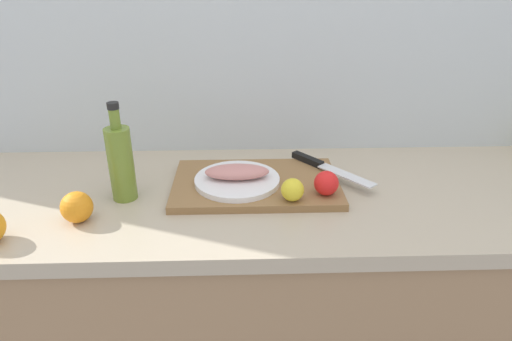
{
  "coord_description": "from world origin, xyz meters",
  "views": [
    {
      "loc": [
        -0.17,
        -1.06,
        1.47
      ],
      "look_at": [
        -0.14,
        0.03,
        0.95
      ],
      "focal_mm": 31.28,
      "sensor_mm": 36.0,
      "label": 1
    }
  ],
  "objects_px": {
    "white_plate": "(237,180)",
    "olive_oil_bottle": "(121,162)",
    "lemon_0": "(292,190)",
    "fish_fillet": "(237,172)",
    "orange_0": "(77,207)",
    "chef_knife": "(321,165)",
    "cutting_board": "(256,184)"
  },
  "relations": [
    {
      "from": "white_plate",
      "to": "orange_0",
      "type": "relative_size",
      "value": 3.06
    },
    {
      "from": "chef_knife",
      "to": "lemon_0",
      "type": "bearing_deg",
      "value": -68.37
    },
    {
      "from": "cutting_board",
      "to": "olive_oil_bottle",
      "type": "bearing_deg",
      "value": -171.72
    },
    {
      "from": "cutting_board",
      "to": "chef_knife",
      "type": "xyz_separation_m",
      "value": [
        0.19,
        0.08,
        0.02
      ]
    },
    {
      "from": "fish_fillet",
      "to": "olive_oil_bottle",
      "type": "distance_m",
      "value": 0.3
    },
    {
      "from": "cutting_board",
      "to": "lemon_0",
      "type": "bearing_deg",
      "value": -52.48
    },
    {
      "from": "white_plate",
      "to": "orange_0",
      "type": "bearing_deg",
      "value": -158.44
    },
    {
      "from": "cutting_board",
      "to": "fish_fillet",
      "type": "bearing_deg",
      "value": -165.88
    },
    {
      "from": "white_plate",
      "to": "orange_0",
      "type": "distance_m",
      "value": 0.41
    },
    {
      "from": "chef_knife",
      "to": "olive_oil_bottle",
      "type": "relative_size",
      "value": 0.93
    },
    {
      "from": "fish_fillet",
      "to": "orange_0",
      "type": "xyz_separation_m",
      "value": [
        -0.38,
        -0.15,
        -0.02
      ]
    },
    {
      "from": "cutting_board",
      "to": "orange_0",
      "type": "height_order",
      "value": "orange_0"
    },
    {
      "from": "lemon_0",
      "to": "olive_oil_bottle",
      "type": "distance_m",
      "value": 0.44
    },
    {
      "from": "chef_knife",
      "to": "olive_oil_bottle",
      "type": "height_order",
      "value": "olive_oil_bottle"
    },
    {
      "from": "lemon_0",
      "to": "orange_0",
      "type": "bearing_deg",
      "value": -174.57
    },
    {
      "from": "white_plate",
      "to": "lemon_0",
      "type": "bearing_deg",
      "value": -35.96
    },
    {
      "from": "lemon_0",
      "to": "fish_fillet",
      "type": "bearing_deg",
      "value": 144.04
    },
    {
      "from": "cutting_board",
      "to": "orange_0",
      "type": "distance_m",
      "value": 0.46
    },
    {
      "from": "cutting_board",
      "to": "lemon_0",
      "type": "height_order",
      "value": "lemon_0"
    },
    {
      "from": "white_plate",
      "to": "olive_oil_bottle",
      "type": "distance_m",
      "value": 0.31
    },
    {
      "from": "cutting_board",
      "to": "olive_oil_bottle",
      "type": "xyz_separation_m",
      "value": [
        -0.35,
        -0.05,
        0.09
      ]
    },
    {
      "from": "olive_oil_bottle",
      "to": "chef_knife",
      "type": "bearing_deg",
      "value": 13.23
    },
    {
      "from": "lemon_0",
      "to": "white_plate",
      "type": "bearing_deg",
      "value": 144.04
    },
    {
      "from": "cutting_board",
      "to": "fish_fillet",
      "type": "xyz_separation_m",
      "value": [
        -0.05,
        -0.01,
        0.04
      ]
    },
    {
      "from": "white_plate",
      "to": "fish_fillet",
      "type": "relative_size",
      "value": 1.33
    },
    {
      "from": "olive_oil_bottle",
      "to": "orange_0",
      "type": "relative_size",
      "value": 3.44
    },
    {
      "from": "cutting_board",
      "to": "lemon_0",
      "type": "xyz_separation_m",
      "value": [
        0.09,
        -0.11,
        0.04
      ]
    },
    {
      "from": "white_plate",
      "to": "cutting_board",
      "type": "bearing_deg",
      "value": 14.12
    },
    {
      "from": "lemon_0",
      "to": "olive_oil_bottle",
      "type": "xyz_separation_m",
      "value": [
        -0.43,
        0.06,
        0.05
      ]
    },
    {
      "from": "olive_oil_bottle",
      "to": "fish_fillet",
      "type": "bearing_deg",
      "value": 7.24
    },
    {
      "from": "white_plate",
      "to": "chef_knife",
      "type": "distance_m",
      "value": 0.26
    },
    {
      "from": "white_plate",
      "to": "orange_0",
      "type": "xyz_separation_m",
      "value": [
        -0.38,
        -0.15,
        0.01
      ]
    }
  ]
}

